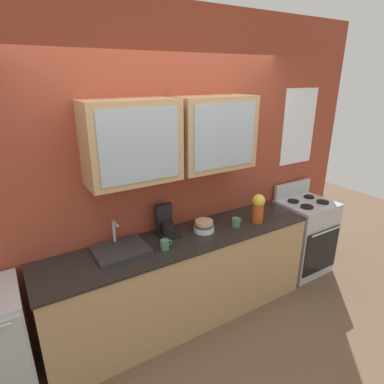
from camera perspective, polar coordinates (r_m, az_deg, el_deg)
ground_plane at (r=3.50m, az=-1.27°, el=-21.28°), size 10.00×10.00×0.00m
back_wall_unit at (r=3.00m, az=-4.33°, el=4.72°), size 4.77×0.45×2.89m
counter at (r=3.22m, az=-1.34°, el=-15.24°), size 2.64×0.60×0.90m
stove_range at (r=4.20m, az=19.16°, el=-7.34°), size 0.61×0.58×1.08m
sink_faucet at (r=2.83m, az=-12.54°, el=-9.88°), size 0.45×0.36×0.24m
bowl_stack at (r=3.09m, az=2.14°, el=-6.06°), size 0.20×0.20×0.11m
vase at (r=3.30m, az=11.66°, el=-2.67°), size 0.13×0.13×0.30m
cup_near_sink at (r=2.80m, az=-4.82°, el=-9.23°), size 0.11×0.08×0.08m
cup_near_bowls at (r=3.22m, az=7.85°, el=-5.32°), size 0.12×0.08×0.08m
coffee_maker at (r=3.01m, az=-4.67°, el=-5.68°), size 0.17×0.20×0.29m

